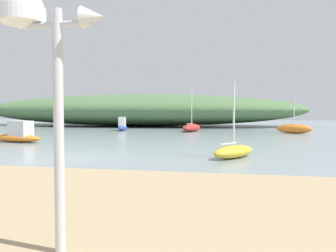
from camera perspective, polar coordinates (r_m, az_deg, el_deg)
ground_plane at (r=14.04m, az=-16.15°, el=-5.26°), size 120.00×120.00×0.00m
distant_hill at (r=43.11m, az=-5.65°, el=2.80°), size 43.27×14.27×4.11m
mast_structure at (r=4.29m, az=-22.41°, el=14.87°), size 1.28×0.53×3.17m
sailboat_far_right at (r=13.45m, az=11.47°, el=-4.34°), size 2.09×2.50×3.11m
sailboat_by_sandbar at (r=30.61m, az=4.18°, el=-0.27°), size 1.99×4.10×3.82m
motorboat_mid_channel at (r=32.17m, az=-8.02°, el=0.04°), size 1.09×2.68×1.35m
sailboat_west_reach at (r=29.72m, az=21.29°, el=-0.44°), size 3.06×2.05×3.47m
motorboat_centre_water at (r=21.97m, az=-24.91°, el=-1.40°), size 3.84×1.75×1.32m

